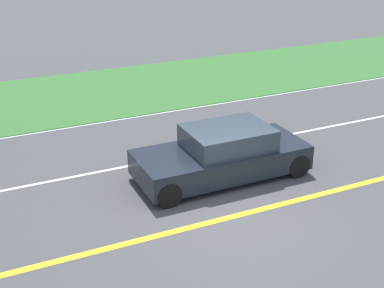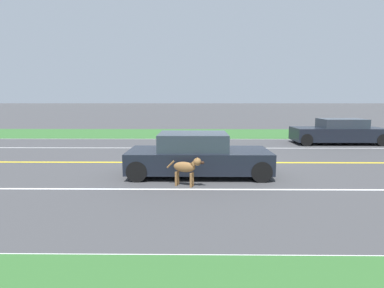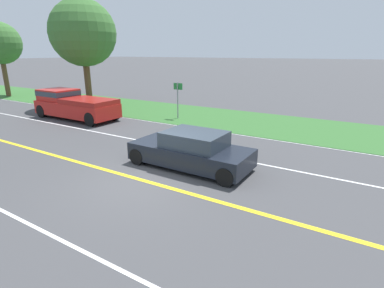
{
  "view_description": "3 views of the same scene",
  "coord_description": "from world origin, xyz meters",
  "px_view_note": "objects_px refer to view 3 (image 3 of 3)",
  "views": [
    {
      "loc": [
        -9.1,
        5.35,
        6.43
      ],
      "look_at": [
        2.03,
        0.16,
        1.02
      ],
      "focal_mm": 50.0,
      "sensor_mm": 36.0,
      "label": 1
    },
    {
      "loc": [
        11.29,
        -0.72,
        2.39
      ],
      "look_at": [
        2.35,
        -0.82,
        1.07
      ],
      "focal_mm": 28.0,
      "sensor_mm": 36.0,
      "label": 2
    },
    {
      "loc": [
        -6.88,
        -6.11,
        4.06
      ],
      "look_at": [
        1.91,
        -0.67,
        0.88
      ],
      "focal_mm": 28.0,
      "sensor_mm": 36.0,
      "label": 3
    }
  ],
  "objects_px": {
    "ego_car": "(191,151)",
    "street_sign": "(178,96)",
    "pickup_truck": "(73,104)",
    "roadside_tree_right_near": "(83,33)",
    "roadside_tree_right_far": "(0,43)",
    "dog": "(215,145)"
  },
  "relations": [
    {
      "from": "roadside_tree_right_far",
      "to": "pickup_truck",
      "type": "bearing_deg",
      "value": -103.04
    },
    {
      "from": "pickup_truck",
      "to": "roadside_tree_right_far",
      "type": "relative_size",
      "value": 0.86
    },
    {
      "from": "ego_car",
      "to": "pickup_truck",
      "type": "bearing_deg",
      "value": 73.21
    },
    {
      "from": "dog",
      "to": "street_sign",
      "type": "height_order",
      "value": "street_sign"
    },
    {
      "from": "ego_car",
      "to": "street_sign",
      "type": "relative_size",
      "value": 1.96
    },
    {
      "from": "ego_car",
      "to": "dog",
      "type": "height_order",
      "value": "ego_car"
    },
    {
      "from": "ego_car",
      "to": "street_sign",
      "type": "xyz_separation_m",
      "value": [
        6.67,
        5.15,
        0.82
      ]
    },
    {
      "from": "roadside_tree_right_near",
      "to": "roadside_tree_right_far",
      "type": "xyz_separation_m",
      "value": [
        -0.31,
        11.16,
        -0.57
      ]
    },
    {
      "from": "dog",
      "to": "roadside_tree_right_near",
      "type": "height_order",
      "value": "roadside_tree_right_near"
    },
    {
      "from": "pickup_truck",
      "to": "street_sign",
      "type": "height_order",
      "value": "street_sign"
    },
    {
      "from": "roadside_tree_right_near",
      "to": "dog",
      "type": "bearing_deg",
      "value": -111.66
    },
    {
      "from": "ego_car",
      "to": "pickup_truck",
      "type": "height_order",
      "value": "pickup_truck"
    },
    {
      "from": "roadside_tree_right_near",
      "to": "roadside_tree_right_far",
      "type": "bearing_deg",
      "value": 91.6
    },
    {
      "from": "ego_car",
      "to": "roadside_tree_right_near",
      "type": "xyz_separation_m",
      "value": [
        6.79,
        13.54,
        4.74
      ]
    },
    {
      "from": "roadside_tree_right_near",
      "to": "roadside_tree_right_far",
      "type": "distance_m",
      "value": 11.18
    },
    {
      "from": "pickup_truck",
      "to": "roadside_tree_right_far",
      "type": "xyz_separation_m",
      "value": [
        3.22,
        13.89,
        3.9
      ]
    },
    {
      "from": "pickup_truck",
      "to": "roadside_tree_right_far",
      "type": "height_order",
      "value": "roadside_tree_right_far"
    },
    {
      "from": "pickup_truck",
      "to": "street_sign",
      "type": "xyz_separation_m",
      "value": [
        3.41,
        -5.66,
        0.54
      ]
    },
    {
      "from": "pickup_truck",
      "to": "roadside_tree_right_far",
      "type": "distance_m",
      "value": 14.78
    },
    {
      "from": "pickup_truck",
      "to": "ego_car",
      "type": "bearing_deg",
      "value": -106.79
    },
    {
      "from": "dog",
      "to": "roadside_tree_right_far",
      "type": "distance_m",
      "value": 25.88
    },
    {
      "from": "ego_car",
      "to": "dog",
      "type": "bearing_deg",
      "value": -12.74
    }
  ]
}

